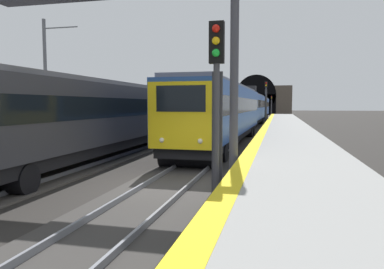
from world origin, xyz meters
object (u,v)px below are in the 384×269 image
at_px(overhead_signal_gantry, 103,23).
at_px(catenary_mast_near, 46,81).
at_px(train_main_approaching, 248,108).
at_px(railway_signal_mid, 266,100).
at_px(railway_signal_far, 271,104).
at_px(railway_signal_near, 217,96).
at_px(train_adjacent_platform, 194,110).

xyz_separation_m(overhead_signal_gantry, catenary_mast_near, (9.22, 8.78, -1.31)).
distance_m(train_main_approaching, catenary_mast_near, 25.10).
bearing_deg(railway_signal_mid, catenary_mast_near, -27.70).
bearing_deg(railway_signal_far, overhead_signal_gantry, -3.60).
xyz_separation_m(railway_signal_mid, catenary_mast_near, (-25.17, 13.21, 0.99)).
bearing_deg(overhead_signal_gantry, train_main_approaching, -4.57).
distance_m(train_main_approaching, railway_signal_far, 39.01).
xyz_separation_m(railway_signal_mid, railway_signal_far, (36.12, 0.00, -0.51)).
distance_m(train_main_approaching, railway_signal_mid, 3.56).
relative_size(railway_signal_near, catenary_mast_near, 0.59).
bearing_deg(catenary_mast_near, railway_signal_near, -131.79).
xyz_separation_m(railway_signal_near, railway_signal_mid, (36.98, 0.00, 0.31)).
bearing_deg(catenary_mast_near, train_main_approaching, -26.84).
height_order(train_adjacent_platform, railway_signal_mid, railway_signal_mid).
distance_m(train_main_approaching, train_adjacent_platform, 8.28).
distance_m(train_adjacent_platform, railway_signal_mid, 11.75).
height_order(train_adjacent_platform, railway_signal_near, railway_signal_near).
xyz_separation_m(train_main_approaching, train_adjacent_platform, (-6.57, 5.04, -0.09)).
bearing_deg(train_adjacent_platform, catenary_mast_near, -21.90).
distance_m(train_adjacent_platform, railway_signal_far, 46.06).
bearing_deg(train_main_approaching, catenary_mast_near, -25.65).
relative_size(train_adjacent_platform, railway_signal_near, 12.90).
relative_size(train_adjacent_platform, catenary_mast_near, 7.57).
bearing_deg(railway_signal_far, railway_signal_near, 0.00).
distance_m(train_adjacent_platform, railway_signal_near, 28.44).
relative_size(train_main_approaching, railway_signal_mid, 10.76).
bearing_deg(catenary_mast_near, overhead_signal_gantry, -136.41).
height_order(train_adjacent_platform, railway_signal_far, train_adjacent_platform).
relative_size(railway_signal_near, railway_signal_far, 1.04).
bearing_deg(railway_signal_mid, railway_signal_far, -180.00).
height_order(railway_signal_far, catenary_mast_near, catenary_mast_near).
xyz_separation_m(train_main_approaching, railway_signal_near, (-34.13, -1.92, 0.65)).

